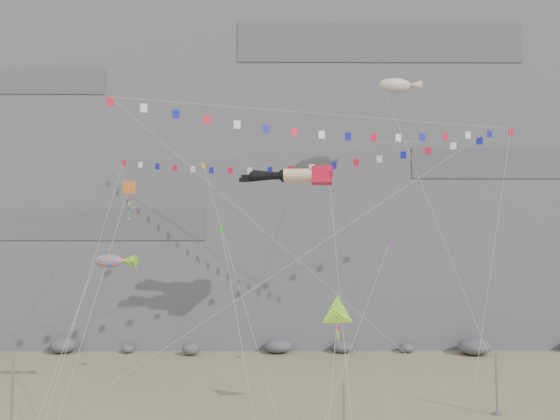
{
  "coord_description": "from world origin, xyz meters",
  "views": [
    {
      "loc": [
        -0.23,
        -34.54,
        10.1
      ],
      "look_at": [
        0.1,
        9.0,
        12.86
      ],
      "focal_mm": 35.0,
      "sensor_mm": 36.0,
      "label": 1
    }
  ],
  "objects": [
    {
      "name": "ground",
      "position": [
        0.0,
        0.0,
        0.0
      ],
      "size": [
        120.0,
        120.0,
        0.0
      ],
      "primitive_type": "plane",
      "color": "gray",
      "rests_on": "ground"
    },
    {
      "name": "flag_banner_lower",
      "position": [
        3.91,
        3.14,
        19.16
      ],
      "size": [
        28.72,
        9.11,
        21.58
      ],
      "color": "red",
      "rests_on": "ground"
    },
    {
      "name": "harlequin_kite",
      "position": [
        -10.12,
        1.99,
        13.88
      ],
      "size": [
        3.31,
        5.99,
        15.07
      ],
      "color": "red",
      "rests_on": "ground"
    },
    {
      "name": "anchor_pole_right",
      "position": [
        12.92,
        -1.61,
        1.8
      ],
      "size": [
        0.12,
        0.12,
        3.61
      ],
      "primitive_type": "cylinder",
      "color": "gray",
      "rests_on": "ground"
    },
    {
      "name": "delta_kite",
      "position": [
        3.34,
        -2.92,
        6.1
      ],
      "size": [
        2.3,
        4.96,
        7.93
      ],
      "color": "yellow",
      "rests_on": "ground"
    },
    {
      "name": "blimp_windsock",
      "position": [
        10.15,
        11.79,
        23.81
      ],
      "size": [
        5.38,
        16.04,
        28.26
      ],
      "color": "beige",
      "rests_on": "ground"
    },
    {
      "name": "cliff",
      "position": [
        0.0,
        32.0,
        25.0
      ],
      "size": [
        80.0,
        28.0,
        50.0
      ],
      "primitive_type": "cube",
      "color": "slate",
      "rests_on": "ground"
    },
    {
      "name": "small_kite_c",
      "position": [
        -3.77,
        1.1,
        10.9
      ],
      "size": [
        3.41,
        9.05,
        14.2
      ],
      "color": "green",
      "rests_on": "ground"
    },
    {
      "name": "talus_boulders",
      "position": [
        0.0,
        17.0,
        0.6
      ],
      "size": [
        60.0,
        3.0,
        1.2
      ],
      "primitive_type": null,
      "color": "#58575C",
      "rests_on": "ground"
    },
    {
      "name": "legs_kite",
      "position": [
        1.37,
        7.66,
        15.43
      ],
      "size": [
        7.29,
        17.3,
        22.04
      ],
      "rotation": [
        0.0,
        0.0,
        -0.07
      ],
      "color": "red",
      "rests_on": "ground"
    },
    {
      "name": "anchor_pole_left",
      "position": [
        -14.53,
        -4.33,
        1.9
      ],
      "size": [
        0.12,
        0.12,
        3.8
      ],
      "primitive_type": "cylinder",
      "color": "gray",
      "rests_on": "ground"
    },
    {
      "name": "flag_banner_upper",
      "position": [
        0.11,
        10.6,
        17.97
      ],
      "size": [
        29.28,
        20.65,
        26.72
      ],
      "color": "red",
      "rests_on": "ground"
    },
    {
      "name": "small_kite_b",
      "position": [
        7.89,
        4.78,
        9.99
      ],
      "size": [
        6.55,
        10.9,
        15.71
      ],
      "color": "purple",
      "rests_on": "ground"
    },
    {
      "name": "fish_windsock",
      "position": [
        -10.87,
        0.29,
        9.03
      ],
      "size": [
        3.92,
        5.99,
        10.73
      ],
      "color": "#FF580D",
      "rests_on": "ground"
    },
    {
      "name": "small_kite_a",
      "position": [
        -5.87,
        8.45,
        15.87
      ],
      "size": [
        6.78,
        14.8,
        22.56
      ],
      "color": "orange",
      "rests_on": "ground"
    }
  ]
}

